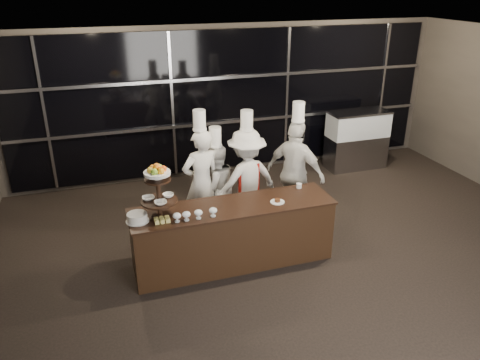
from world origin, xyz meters
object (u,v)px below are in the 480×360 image
object	(u,v)px
buffet_counter	(233,234)
chef_c	(246,179)
chef_d	(295,172)
layer_cake	(137,218)
chef_a	(202,181)
display_case	(357,137)
chef_b	(216,186)
display_stand	(158,187)

from	to	relation	value
buffet_counter	chef_c	size ratio (longest dim) A/B	1.44
chef_d	layer_cake	bearing A→B (deg)	-160.77
chef_d	chef_a	bearing A→B (deg)	174.50
display_case	chef_c	distance (m)	3.55
layer_cake	chef_b	xyz separation A→B (m)	(1.37, 1.19, -0.25)
buffet_counter	display_stand	size ratio (longest dim) A/B	3.81
chef_b	chef_a	bearing A→B (deg)	-155.36
chef_c	display_stand	bearing A→B (deg)	-147.83
display_stand	chef_a	bearing A→B (deg)	51.58
display_case	chef_b	bearing A→B (deg)	-155.95
layer_cake	chef_b	world-z (taller)	chef_b
layer_cake	chef_a	bearing A→B (deg)	43.91
chef_a	chef_b	bearing A→B (deg)	24.64
chef_a	display_stand	bearing A→B (deg)	-128.42
chef_c	chef_d	bearing A→B (deg)	-6.35
display_stand	chef_b	distance (m)	1.68
layer_cake	chef_a	distance (m)	1.54
chef_b	display_stand	bearing A→B (deg)	-133.31
buffet_counter	display_stand	xyz separation A→B (m)	(-1.00, -0.00, 0.87)
display_stand	display_case	xyz separation A→B (m)	(4.61, 2.72, -0.65)
chef_c	buffet_counter	bearing A→B (deg)	-118.63
display_stand	chef_c	xyz separation A→B (m)	(1.52, 0.96, -0.49)
buffet_counter	display_case	bearing A→B (deg)	36.97
display_stand	chef_a	size ratio (longest dim) A/B	0.37
display_case	display_stand	bearing A→B (deg)	-149.49
display_stand	chef_c	bearing A→B (deg)	32.17
chef_a	chef_c	bearing A→B (deg)	-4.55
layer_cake	chef_d	bearing A→B (deg)	19.23
chef_a	chef_b	world-z (taller)	chef_a
display_case	chef_c	size ratio (longest dim) A/B	0.65
chef_d	display_stand	bearing A→B (deg)	-159.57
display_case	chef_c	bearing A→B (deg)	-150.33
display_stand	display_case	distance (m)	5.39
layer_cake	display_case	distance (m)	5.64
buffet_counter	chef_b	size ratio (longest dim) A/B	1.67
chef_c	chef_b	bearing A→B (deg)	158.28
display_case	chef_b	world-z (taller)	chef_b
display_stand	chef_b	size ratio (longest dim) A/B	0.44
buffet_counter	chef_a	distance (m)	1.12
buffet_counter	chef_a	bearing A→B (deg)	100.88
layer_cake	chef_a	xyz separation A→B (m)	(1.11, 1.06, -0.09)
layer_cake	chef_c	distance (m)	2.09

